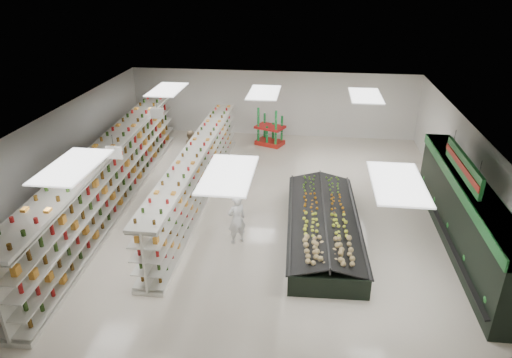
# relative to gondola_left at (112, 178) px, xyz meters

# --- Properties ---
(floor) EXTENTS (16.00, 16.00, 0.00)m
(floor) POSITION_rel_gondola_left_xyz_m (4.83, 0.29, -1.07)
(floor) COLOR beige
(floor) RESTS_ON ground
(ceiling) EXTENTS (14.00, 16.00, 0.02)m
(ceiling) POSITION_rel_gondola_left_xyz_m (4.83, 0.29, 2.13)
(ceiling) COLOR white
(ceiling) RESTS_ON wall_back
(wall_back) EXTENTS (14.00, 0.02, 3.20)m
(wall_back) POSITION_rel_gondola_left_xyz_m (4.83, 8.29, 0.53)
(wall_back) COLOR silver
(wall_back) RESTS_ON floor
(wall_front) EXTENTS (14.00, 0.02, 3.20)m
(wall_front) POSITION_rel_gondola_left_xyz_m (4.83, -7.71, 0.53)
(wall_front) COLOR silver
(wall_front) RESTS_ON floor
(wall_left) EXTENTS (0.02, 16.00, 3.20)m
(wall_left) POSITION_rel_gondola_left_xyz_m (-2.17, 0.29, 0.53)
(wall_left) COLOR silver
(wall_left) RESTS_ON floor
(wall_right) EXTENTS (0.02, 16.00, 3.20)m
(wall_right) POSITION_rel_gondola_left_xyz_m (11.83, 0.29, 0.53)
(wall_right) COLOR silver
(wall_right) RESTS_ON floor
(produce_wall_case) EXTENTS (0.93, 8.00, 2.20)m
(produce_wall_case) POSITION_rel_gondola_left_xyz_m (11.36, -1.21, 0.17)
(produce_wall_case) COLOR black
(produce_wall_case) RESTS_ON floor
(aisle_sign_near) EXTENTS (0.52, 0.06, 0.75)m
(aisle_sign_near) POSITION_rel_gondola_left_xyz_m (1.03, -1.71, 1.68)
(aisle_sign_near) COLOR white
(aisle_sign_near) RESTS_ON ceiling
(aisle_sign_far) EXTENTS (0.52, 0.06, 0.75)m
(aisle_sign_far) POSITION_rel_gondola_left_xyz_m (1.03, 2.29, 1.68)
(aisle_sign_far) COLOR white
(aisle_sign_far) RESTS_ON ceiling
(hortifruti_banner) EXTENTS (0.12, 3.20, 0.95)m
(hortifruti_banner) POSITION_rel_gondola_left_xyz_m (11.07, -1.21, 1.58)
(hortifruti_banner) COLOR #1C6A2D
(hortifruti_banner) RESTS_ON ceiling
(gondola_left) EXTENTS (1.68, 13.50, 2.33)m
(gondola_left) POSITION_rel_gondola_left_xyz_m (0.00, 0.00, 0.00)
(gondola_left) COLOR white
(gondola_left) RESTS_ON floor
(gondola_center) EXTENTS (0.86, 11.25, 1.95)m
(gondola_center) POSITION_rel_gondola_left_xyz_m (2.78, 0.98, -0.18)
(gondola_center) COLOR white
(gondola_center) RESTS_ON floor
(produce_island) EXTENTS (2.46, 6.21, 0.92)m
(produce_island) POSITION_rel_gondola_left_xyz_m (7.30, -1.10, -0.66)
(produce_island) COLOR black
(produce_island) RESTS_ON floor
(soda_endcap) EXTENTS (1.53, 1.30, 1.65)m
(soda_endcap) POSITION_rel_gondola_left_xyz_m (4.87, 6.82, -0.27)
(soda_endcap) COLOR red
(soda_endcap) RESTS_ON floor
(shopper_main) EXTENTS (0.70, 0.65, 1.61)m
(shopper_main) POSITION_rel_gondola_left_xyz_m (4.68, -1.82, -0.27)
(shopper_main) COLOR silver
(shopper_main) RESTS_ON floor
(shopper_background) EXTENTS (0.74, 0.92, 1.63)m
(shopper_background) POSITION_rel_gondola_left_xyz_m (1.92, 3.65, -0.25)
(shopper_background) COLOR tan
(shopper_background) RESTS_ON floor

